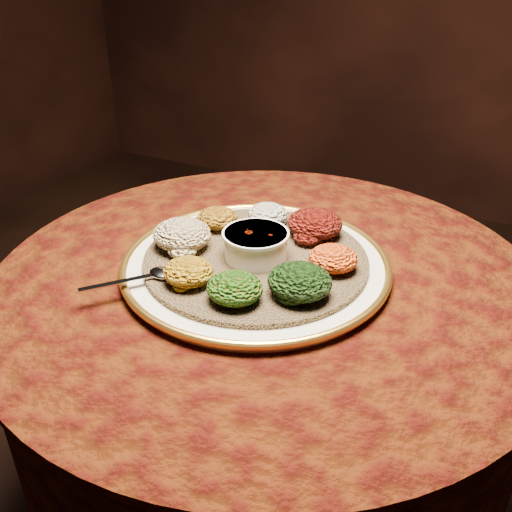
% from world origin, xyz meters
% --- Properties ---
extents(table, '(0.96, 0.96, 0.73)m').
position_xyz_m(table, '(0.00, 0.00, 0.55)').
color(table, black).
rests_on(table, ground).
extents(platter, '(0.55, 0.55, 0.02)m').
position_xyz_m(platter, '(-0.02, -0.00, 0.75)').
color(platter, beige).
rests_on(platter, table).
extents(injera, '(0.45, 0.45, 0.01)m').
position_xyz_m(injera, '(-0.02, -0.00, 0.76)').
color(injera, olive).
rests_on(injera, platter).
extents(stew_bowl, '(0.11, 0.11, 0.05)m').
position_xyz_m(stew_bowl, '(-0.02, -0.00, 0.79)').
color(stew_bowl, white).
rests_on(stew_bowl, injera).
extents(spoon, '(0.12, 0.12, 0.01)m').
position_xyz_m(spoon, '(-0.14, -0.14, 0.77)').
color(spoon, silver).
rests_on(spoon, injera).
extents(portion_ayib, '(0.08, 0.07, 0.04)m').
position_xyz_m(portion_ayib, '(-0.06, 0.13, 0.78)').
color(portion_ayib, beige).
rests_on(portion_ayib, injera).
extents(portion_kitfo, '(0.10, 0.10, 0.05)m').
position_xyz_m(portion_kitfo, '(0.04, 0.12, 0.79)').
color(portion_kitfo, black).
rests_on(portion_kitfo, injera).
extents(portion_tikil, '(0.08, 0.08, 0.04)m').
position_xyz_m(portion_tikil, '(0.11, 0.02, 0.78)').
color(portion_tikil, '#C49010').
rests_on(portion_tikil, injera).
extents(portion_gomen, '(0.10, 0.10, 0.05)m').
position_xyz_m(portion_gomen, '(0.09, -0.08, 0.79)').
color(portion_gomen, black).
rests_on(portion_gomen, injera).
extents(portion_mixveg, '(0.09, 0.08, 0.04)m').
position_xyz_m(portion_mixveg, '(0.01, -0.14, 0.78)').
color(portion_mixveg, '#A9310A').
rests_on(portion_mixveg, injera).
extents(portion_kik, '(0.08, 0.08, 0.04)m').
position_xyz_m(portion_kik, '(-0.08, -0.12, 0.78)').
color(portion_kik, '#98710D').
rests_on(portion_kik, injera).
extents(portion_timatim, '(0.10, 0.10, 0.05)m').
position_xyz_m(portion_timatim, '(-0.15, -0.03, 0.79)').
color(portion_timatim, maroon).
rests_on(portion_timatim, injera).
extents(portion_shiro, '(0.08, 0.07, 0.04)m').
position_xyz_m(portion_shiro, '(-0.14, 0.07, 0.78)').
color(portion_shiro, '#8A5E10').
rests_on(portion_shiro, injera).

